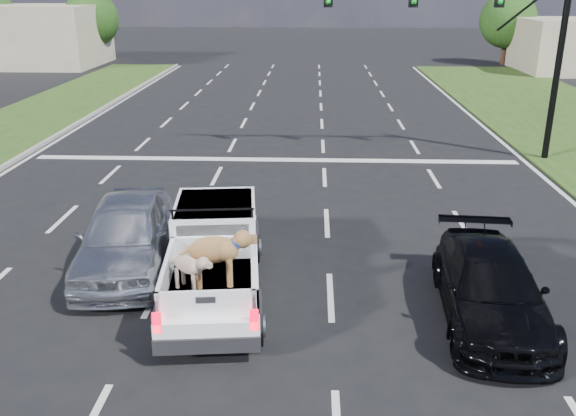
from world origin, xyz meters
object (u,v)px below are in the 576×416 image
Objects in this scene: black_coupe at (491,288)px; pickup_truck at (214,255)px; silver_sedan at (126,234)px; traffic_signal at (491,20)px.

pickup_truck is at bearing 176.18° from black_coupe.
silver_sedan is 7.53m from black_coupe.
pickup_truck reaches higher than black_coupe.
traffic_signal is 13.58m from pickup_truck.
traffic_signal reaches higher than silver_sedan.
pickup_truck reaches higher than silver_sedan.
black_coupe is (-2.55, -11.20, -4.09)m from traffic_signal.
pickup_truck is 1.13× the size of black_coupe.
pickup_truck is 1.08× the size of silver_sedan.
pickup_truck is 2.38m from silver_sedan.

